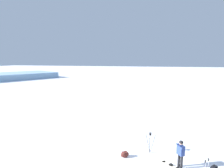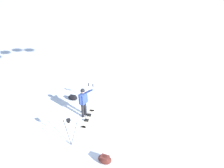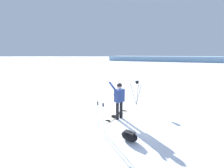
{
  "view_description": "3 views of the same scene",
  "coord_description": "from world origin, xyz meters",
  "views": [
    {
      "loc": [
        0.58,
        9.91,
        6.08
      ],
      "look_at": [
        2.63,
        2.05,
        4.97
      ],
      "focal_mm": 28.55,
      "sensor_mm": 36.0,
      "label": 1
    },
    {
      "loc": [
        7.46,
        -2.61,
        6.31
      ],
      "look_at": [
        0.82,
        0.68,
        2.44
      ],
      "focal_mm": 32.0,
      "sensor_mm": 36.0,
      "label": 2
    },
    {
      "loc": [
        -7.06,
        0.76,
        2.83
      ],
      "look_at": [
        0.08,
        0.12,
        1.4
      ],
      "focal_mm": 24.35,
      "sensor_mm": 36.0,
      "label": 3
    }
  ],
  "objects": [
    {
      "name": "ground_plane",
      "position": [
        0.0,
        0.0,
        0.0
      ],
      "size": [
        300.0,
        300.0,
        0.0
      ],
      "primitive_type": "plane",
      "color": "white"
    },
    {
      "name": "snowboarder",
      "position": [
        -0.79,
        -0.12,
        0.97
      ],
      "size": [
        0.55,
        0.7,
        1.64
      ],
      "color": "black",
      "rests_on": "ground_plane"
    },
    {
      "name": "snowboard",
      "position": [
        -0.48,
        -0.05,
        0.02
      ],
      "size": [
        1.47,
        1.23,
        0.1
      ],
      "color": "beige",
      "rests_on": "ground_plane"
    },
    {
      "name": "gear_bag_large",
      "position": [
        -2.55,
        -0.22,
        0.17
      ],
      "size": [
        0.64,
        0.65,
        0.32
      ],
      "color": "black",
      "rests_on": "ground_plane"
    },
    {
      "name": "camera_tripod",
      "position": [
        0.94,
        -1.33,
        0.98
      ],
      "size": [
        0.66,
        0.57,
        1.38
      ],
      "color": "#262628",
      "rests_on": "ground_plane"
    },
    {
      "name": "gear_bag_small",
      "position": [
        2.44,
        -0.43,
        0.18
      ],
      "size": [
        0.66,
        0.64,
        0.35
      ],
      "color": "#4C1E19",
      "rests_on": "ground_plane"
    },
    {
      "name": "ski_poles",
      "position": [
        -1.92,
        0.7,
        0.77
      ],
      "size": [
        0.3,
        0.28,
        1.15
      ],
      "color": "gray",
      "rests_on": "ground_plane"
    }
  ]
}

